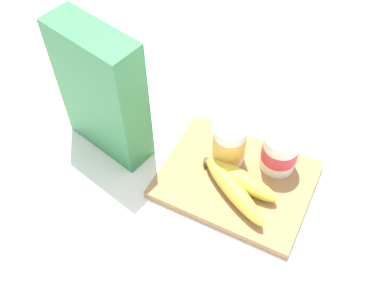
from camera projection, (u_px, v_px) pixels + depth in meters
ground_plane at (236, 182)px, 0.88m from camera, size 2.40×2.40×0.00m
cutting_board at (236, 180)px, 0.87m from camera, size 0.28×0.22×0.02m
cereal_box at (102, 93)px, 0.83m from camera, size 0.19×0.11×0.28m
yogurt_cup_front at (229, 143)px, 0.85m from camera, size 0.07×0.07×0.10m
yogurt_cup_back at (280, 151)px, 0.85m from camera, size 0.07×0.07×0.09m
banana_bunch at (237, 185)px, 0.83m from camera, size 0.16×0.12×0.04m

